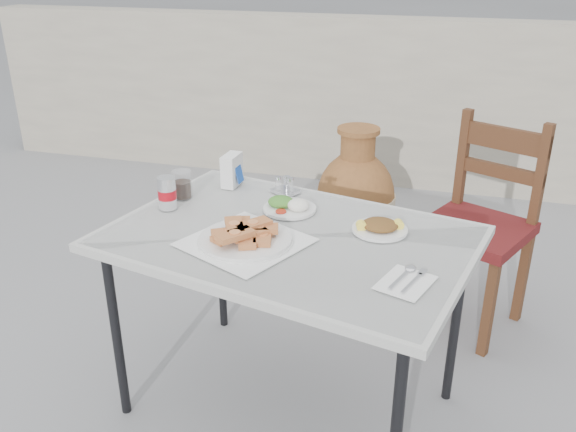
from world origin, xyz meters
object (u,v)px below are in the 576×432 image
(chair, at_px, (480,223))
(salad_rice_plate, at_px, (289,205))
(salad_chopped_plate, at_px, (380,227))
(condiment_caddy, at_px, (285,187))
(cola_glass, at_px, (182,186))
(terracotta_urn, at_px, (355,200))
(pide_plate, at_px, (245,234))
(soda_can, at_px, (167,193))
(cafe_table, at_px, (289,247))
(napkin_holder, at_px, (232,170))

(chair, bearing_deg, salad_rice_plate, -113.61)
(salad_chopped_plate, distance_m, condiment_caddy, 0.49)
(cola_glass, xyz_separation_m, terracotta_urn, (0.52, 1.08, -0.44))
(pide_plate, xyz_separation_m, chair, (0.79, 0.93, -0.28))
(salad_rice_plate, xyz_separation_m, soda_can, (-0.45, -0.11, 0.04))
(cafe_table, bearing_deg, salad_chopped_plate, 19.56)
(cafe_table, height_order, condiment_caddy, condiment_caddy)
(cafe_table, height_order, terracotta_urn, terracotta_urn)
(pide_plate, distance_m, napkin_holder, 0.54)
(cafe_table, relative_size, napkin_holder, 10.47)
(pide_plate, distance_m, salad_chopped_plate, 0.47)
(chair, distance_m, terracotta_urn, 0.81)
(soda_can, height_order, cola_glass, soda_can)
(napkin_holder, relative_size, chair, 0.14)
(salad_rice_plate, height_order, salad_chopped_plate, salad_rice_plate)
(salad_rice_plate, relative_size, condiment_caddy, 1.58)
(napkin_holder, distance_m, condiment_caddy, 0.24)
(pide_plate, distance_m, terracotta_urn, 1.47)
(pide_plate, relative_size, salad_chopped_plate, 2.44)
(salad_chopped_plate, height_order, soda_can, soda_can)
(pide_plate, height_order, terracotta_urn, pide_plate)
(salad_rice_plate, height_order, condiment_caddy, condiment_caddy)
(cafe_table, height_order, chair, chair)
(chair, bearing_deg, soda_can, -122.40)
(terracotta_urn, bearing_deg, soda_can, -113.54)
(soda_can, relative_size, condiment_caddy, 0.98)
(cafe_table, height_order, cola_glass, cola_glass)
(napkin_holder, height_order, chair, chair)
(cola_glass, distance_m, terracotta_urn, 1.28)
(salad_chopped_plate, distance_m, napkin_holder, 0.71)
(terracotta_urn, bearing_deg, napkin_holder, -112.29)
(pide_plate, height_order, napkin_holder, napkin_holder)
(cafe_table, bearing_deg, condiment_caddy, 107.79)
(salad_rice_plate, xyz_separation_m, salad_chopped_plate, (0.35, -0.09, -0.00))
(pide_plate, xyz_separation_m, condiment_caddy, (0.01, 0.47, -0.01))
(salad_chopped_plate, relative_size, chair, 0.20)
(cafe_table, height_order, salad_rice_plate, salad_rice_plate)
(condiment_caddy, relative_size, chair, 0.13)
(napkin_holder, relative_size, terracotta_urn, 0.17)
(salad_chopped_plate, height_order, cola_glass, cola_glass)
(salad_chopped_plate, bearing_deg, cola_glass, 172.87)
(chair, bearing_deg, salad_chopped_plate, -91.82)
(cola_glass, distance_m, chair, 1.35)
(cafe_table, xyz_separation_m, napkin_holder, (-0.35, 0.38, 0.12))
(soda_can, bearing_deg, condiment_caddy, 35.04)
(cafe_table, relative_size, salad_chopped_plate, 7.14)
(terracotta_urn, bearing_deg, chair, -35.49)
(salad_rice_plate, height_order, soda_can, soda_can)
(cola_glass, height_order, terracotta_urn, cola_glass)
(pide_plate, relative_size, soda_can, 3.81)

